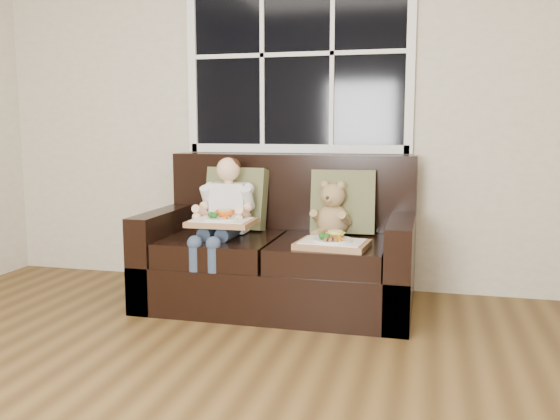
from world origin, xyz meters
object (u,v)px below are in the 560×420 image
(child, at_px, (224,209))
(tray_right, at_px, (333,243))
(loveseat, at_px, (281,256))
(tray_left, at_px, (222,221))
(teddy_bear, at_px, (333,213))

(child, relative_size, tray_right, 1.77)
(loveseat, bearing_deg, tray_left, -139.09)
(loveseat, height_order, tray_right, loveseat)
(child, xyz_separation_m, tray_right, (0.74, -0.20, -0.14))
(teddy_bear, xyz_separation_m, tray_right, (0.06, -0.36, -0.12))
(loveseat, relative_size, child, 2.20)
(child, height_order, tray_left, child)
(child, distance_m, teddy_bear, 0.70)
(teddy_bear, distance_m, tray_right, 0.39)
(child, bearing_deg, tray_right, -15.30)
(teddy_bear, bearing_deg, loveseat, -159.91)
(child, bearing_deg, tray_left, -76.12)
(teddy_bear, height_order, tray_left, teddy_bear)
(child, distance_m, tray_left, 0.16)
(loveseat, height_order, teddy_bear, loveseat)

